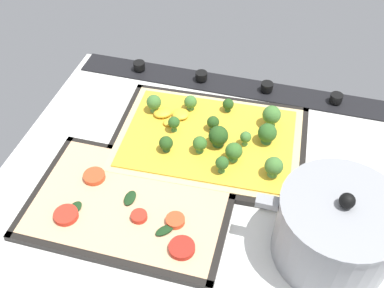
% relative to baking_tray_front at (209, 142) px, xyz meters
% --- Properties ---
extents(ground_plane, '(0.78, 0.66, 0.03)m').
position_rel_baking_tray_front_xyz_m(ground_plane, '(-0.01, 0.10, -0.02)').
color(ground_plane, silver).
extents(stove_control_panel, '(0.75, 0.07, 0.03)m').
position_rel_baking_tray_front_xyz_m(stove_control_panel, '(-0.01, -0.20, 0.00)').
color(stove_control_panel, black).
rests_on(stove_control_panel, ground_plane).
extents(baking_tray_front, '(0.41, 0.30, 0.01)m').
position_rel_baking_tray_front_xyz_m(baking_tray_front, '(0.00, 0.00, 0.00)').
color(baking_tray_front, black).
rests_on(baking_tray_front, ground_plane).
extents(broccoli_pizza, '(0.38, 0.28, 0.06)m').
position_rel_baking_tray_front_xyz_m(broccoli_pizza, '(-0.01, -0.00, 0.02)').
color(broccoli_pizza, '#D3B77F').
rests_on(broccoli_pizza, baking_tray_front).
extents(baking_tray_back, '(0.36, 0.25, 0.01)m').
position_rel_baking_tray_front_xyz_m(baking_tray_back, '(0.10, 0.19, 0.00)').
color(baking_tray_back, black).
rests_on(baking_tray_back, ground_plane).
extents(veggie_pizza_back, '(0.34, 0.23, 0.02)m').
position_rel_baking_tray_front_xyz_m(veggie_pizza_back, '(0.10, 0.20, 0.01)').
color(veggie_pizza_back, tan).
rests_on(veggie_pizza_back, baking_tray_back).
extents(cooking_pot, '(0.26, 0.19, 0.15)m').
position_rel_baking_tray_front_xyz_m(cooking_pot, '(-0.25, 0.20, 0.06)').
color(cooking_pot, gray).
rests_on(cooking_pot, ground_plane).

